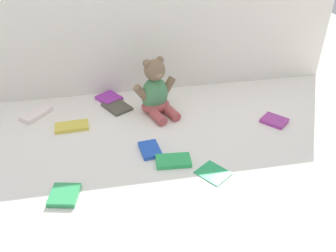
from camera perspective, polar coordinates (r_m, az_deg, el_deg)
ground_plane at (r=1.45m, az=-0.64°, el=-1.13°), size 3.20×3.20×0.00m
backdrop_drape at (r=1.66m, az=-3.23°, el=16.43°), size 1.77×0.03×0.67m
teddy_bear at (r=1.55m, az=-1.98°, el=5.31°), size 0.20×0.21×0.25m
book_case_0 at (r=1.63m, az=-8.11°, el=3.04°), size 0.14×0.15×0.01m
book_case_1 at (r=1.65m, az=-20.19°, el=1.82°), size 0.14×0.15×0.02m
book_case_2 at (r=1.21m, az=-16.13°, el=-10.49°), size 0.11×0.11×0.02m
book_case_3 at (r=1.58m, az=16.53°, el=0.83°), size 0.13×0.13×0.02m
book_case_4 at (r=1.26m, az=7.19°, el=-7.34°), size 0.13×0.14×0.01m
book_case_5 at (r=1.29m, az=0.71°, el=-5.57°), size 0.13×0.08×0.02m
book_case_6 at (r=1.35m, az=-2.87°, el=-3.76°), size 0.08×0.11×0.01m
book_case_7 at (r=1.70m, az=-9.35°, el=4.39°), size 0.13×0.13×0.02m
book_case_8 at (r=1.53m, az=-15.03°, el=-0.06°), size 0.14×0.08×0.02m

